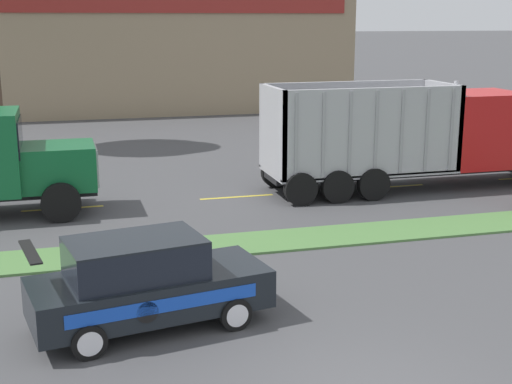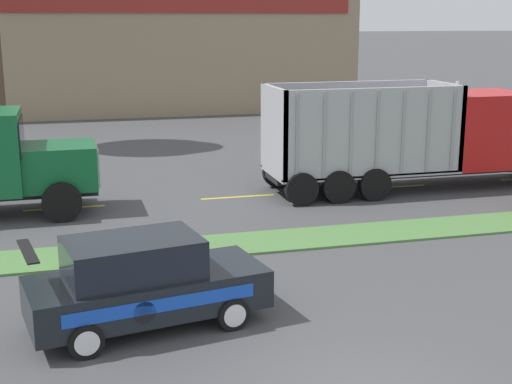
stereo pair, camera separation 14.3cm
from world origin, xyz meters
name	(u,v)px [view 2 (the right image)]	position (x,y,z in m)	size (l,w,h in m)	color
grass_verge	(243,244)	(0.00, 7.87, 0.03)	(120.00, 1.73, 0.06)	#517F42
centre_line_4	(64,208)	(-4.35, 12.74, 0.00)	(2.40, 0.14, 0.01)	yellow
centre_line_5	(238,197)	(1.05, 12.74, 0.00)	(2.40, 0.14, 0.01)	yellow
centre_line_6	(392,187)	(6.45, 12.74, 0.00)	(2.40, 0.14, 0.01)	yellow
dump_truck_trail	(454,138)	(8.52, 12.46, 1.63)	(11.26, 2.81, 3.63)	black
rally_car	(143,282)	(-2.93, 3.58, 0.87)	(4.56, 2.47, 1.76)	black
store_building_backdrop	(85,54)	(-2.73, 38.41, 3.37)	(32.23, 12.10, 6.73)	#9E896B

